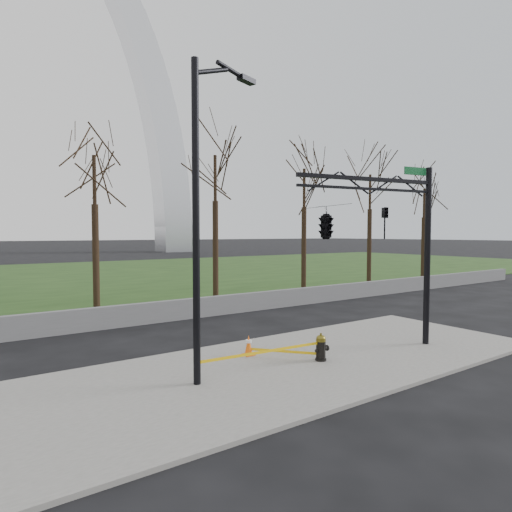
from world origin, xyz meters
TOP-DOWN VIEW (x-y plane):
  - ground at (0.00, 0.00)m, footprint 500.00×500.00m
  - sidewalk at (0.00, 0.00)m, footprint 18.00×6.00m
  - grass_strip at (0.00, 30.00)m, footprint 120.00×40.00m
  - guardrail at (0.00, 8.00)m, footprint 60.00×0.30m
  - gateway_arch at (0.00, 75.00)m, footprint 66.00×6.00m
  - tree_row at (1.53, 12.00)m, footprint 49.06×4.00m
  - fire_hydrant at (1.53, -0.29)m, footprint 0.50×0.33m
  - traffic_cone at (0.08, 1.37)m, footprint 0.32×0.32m
  - street_light at (-2.14, 0.09)m, footprint 2.31×0.93m
  - traffic_signal_mast at (2.59, -0.27)m, footprint 5.02×2.54m
  - caution_tape at (0.02, 0.11)m, footprint 3.87×1.66m

SIDE VIEW (x-z plane):
  - ground at x=0.00m, z-range 0.00..0.00m
  - grass_strip at x=0.00m, z-range 0.00..0.06m
  - sidewalk at x=0.00m, z-range 0.00..0.10m
  - traffic_cone at x=0.08m, z-range 0.10..0.72m
  - guardrail at x=0.00m, z-range 0.00..0.90m
  - fire_hydrant at x=1.53m, z-range 0.07..0.88m
  - caution_tape at x=0.02m, z-range 0.30..0.72m
  - traffic_signal_mast at x=2.59m, z-range 1.15..7.15m
  - tree_row at x=1.53m, z-range 0.00..9.13m
  - street_light at x=-2.14m, z-range 0.59..8.80m
  - gateway_arch at x=0.00m, z-range 0.00..65.00m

